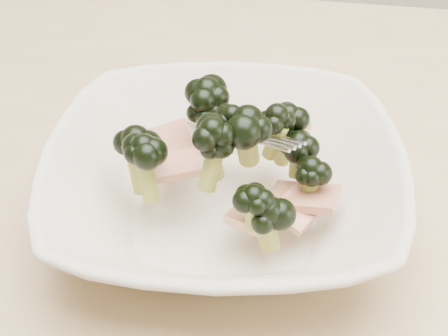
{
  "coord_description": "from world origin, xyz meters",
  "views": [
    {
      "loc": [
        -0.03,
        -0.44,
        1.1
      ],
      "look_at": [
        -0.1,
        -0.06,
        0.8
      ],
      "focal_mm": 50.0,
      "sensor_mm": 36.0,
      "label": 1
    }
  ],
  "objects": [
    {
      "name": "dining_table",
      "position": [
        0.0,
        0.0,
        0.65
      ],
      "size": [
        1.2,
        0.8,
        0.75
      ],
      "color": "tan",
      "rests_on": "ground"
    },
    {
      "name": "broccoli_dish",
      "position": [
        -0.1,
        -0.06,
        0.79
      ],
      "size": [
        0.32,
        0.32,
        0.12
      ],
      "color": "beige",
      "rests_on": "dining_table"
    }
  ]
}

